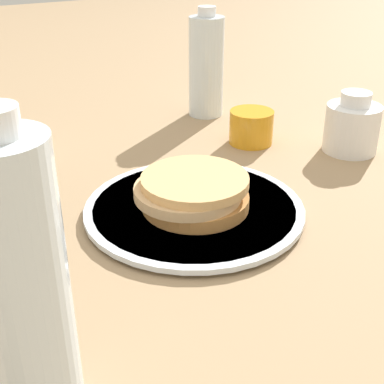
{
  "coord_description": "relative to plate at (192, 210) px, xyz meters",
  "views": [
    {
      "loc": [
        0.29,
        0.52,
        0.35
      ],
      "look_at": [
        0.0,
        -0.02,
        0.03
      ],
      "focal_mm": 50.0,
      "sensor_mm": 36.0,
      "label": 1
    }
  ],
  "objects": [
    {
      "name": "pancake_stack",
      "position": [
        0.0,
        0.0,
        0.03
      ],
      "size": [
        0.15,
        0.14,
        0.04
      ],
      "color": "#BE7E40",
      "rests_on": "plate"
    },
    {
      "name": "cream_jug",
      "position": [
        -0.33,
        -0.06,
        0.04
      ],
      "size": [
        0.09,
        0.09,
        0.1
      ],
      "color": "white",
      "rests_on": "ground_plane"
    },
    {
      "name": "water_bottle_far",
      "position": [
        0.25,
        0.24,
        0.12
      ],
      "size": [
        0.06,
        0.06,
        0.26
      ],
      "color": "silver",
      "rests_on": "ground_plane"
    },
    {
      "name": "water_bottle_mid",
      "position": [
        -0.21,
        -0.34,
        0.09
      ],
      "size": [
        0.07,
        0.07,
        0.2
      ],
      "color": "silver",
      "rests_on": "ground_plane"
    },
    {
      "name": "juice_glass",
      "position": [
        -0.21,
        -0.17,
        0.02
      ],
      "size": [
        0.07,
        0.07,
        0.06
      ],
      "color": "orange",
      "rests_on": "ground_plane"
    },
    {
      "name": "plate",
      "position": [
        0.0,
        0.0,
        0.0
      ],
      "size": [
        0.29,
        0.29,
        0.01
      ],
      "color": "silver",
      "rests_on": "ground_plane"
    },
    {
      "name": "ground_plane",
      "position": [
        -0.0,
        0.02,
        -0.01
      ],
      "size": [
        4.0,
        4.0,
        0.0
      ],
      "primitive_type": "plane",
      "color": "#9E7F5B"
    }
  ]
}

